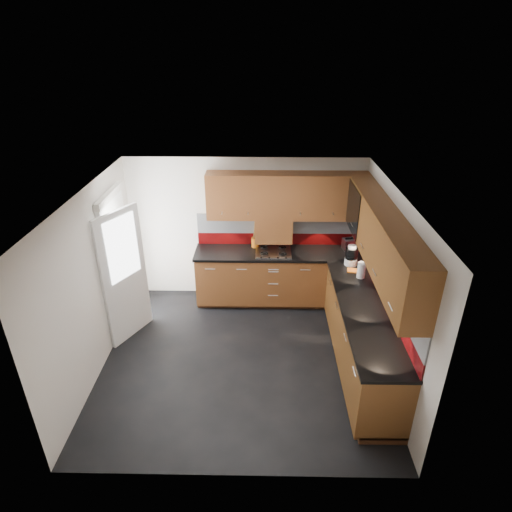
{
  "coord_description": "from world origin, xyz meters",
  "views": [
    {
      "loc": [
        0.28,
        -4.69,
        4.01
      ],
      "look_at": [
        0.19,
        0.65,
        1.29
      ],
      "focal_mm": 30.0,
      "sensor_mm": 36.0,
      "label": 1
    }
  ],
  "objects_px": {
    "gas_hob": "(273,252)",
    "utensil_pot": "(255,241)",
    "food_processor": "(351,256)",
    "toaster": "(351,244)"
  },
  "relations": [
    {
      "from": "gas_hob",
      "to": "toaster",
      "type": "xyz_separation_m",
      "value": [
        1.26,
        0.16,
        0.07
      ]
    },
    {
      "from": "toaster",
      "to": "food_processor",
      "type": "relative_size",
      "value": 0.9
    },
    {
      "from": "utensil_pot",
      "to": "toaster",
      "type": "distance_m",
      "value": 1.56
    },
    {
      "from": "utensil_pot",
      "to": "food_processor",
      "type": "xyz_separation_m",
      "value": [
        1.46,
        -0.6,
        0.04
      ]
    },
    {
      "from": "utensil_pot",
      "to": "food_processor",
      "type": "relative_size",
      "value": 1.45
    },
    {
      "from": "utensil_pot",
      "to": "food_processor",
      "type": "distance_m",
      "value": 1.58
    },
    {
      "from": "gas_hob",
      "to": "food_processor",
      "type": "bearing_deg",
      "value": -18.41
    },
    {
      "from": "toaster",
      "to": "utensil_pot",
      "type": "bearing_deg",
      "value": 178.14
    },
    {
      "from": "gas_hob",
      "to": "utensil_pot",
      "type": "height_order",
      "value": "utensil_pot"
    },
    {
      "from": "toaster",
      "to": "gas_hob",
      "type": "bearing_deg",
      "value": -172.75
    }
  ]
}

